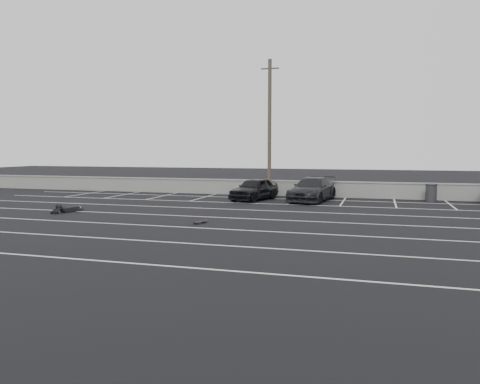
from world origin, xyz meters
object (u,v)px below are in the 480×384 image
(car_right, at_px, (312,189))
(skateboard, at_px, (200,222))
(trash_bin, at_px, (431,193))
(person, at_px, (72,207))
(utility_pole, at_px, (270,128))
(car_left, at_px, (254,189))

(car_right, height_order, skateboard, car_right)
(trash_bin, bearing_deg, car_right, -167.31)
(car_right, xyz_separation_m, skateboard, (-3.36, -10.17, -0.66))
(trash_bin, distance_m, person, 20.53)
(utility_pole, height_order, trash_bin, utility_pole)
(person, bearing_deg, car_right, 49.56)
(utility_pole, bearing_deg, skateboard, -91.01)
(utility_pole, bearing_deg, car_left, -99.23)
(car_left, relative_size, utility_pole, 0.45)
(car_left, height_order, utility_pole, utility_pole)
(car_left, bearing_deg, skateboard, -73.97)
(utility_pole, relative_size, person, 3.74)
(car_right, relative_size, person, 2.06)
(utility_pole, distance_m, person, 13.70)
(car_left, distance_m, utility_pole, 4.59)
(car_left, xyz_separation_m, skateboard, (0.18, -9.71, -0.63))
(car_left, distance_m, car_right, 3.57)
(car_left, relative_size, person, 1.69)
(person, bearing_deg, skateboard, -0.85)
(person, relative_size, skateboard, 3.26)
(car_left, relative_size, car_right, 0.82)
(car_right, xyz_separation_m, trash_bin, (6.93, 1.56, -0.17))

